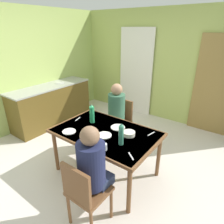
% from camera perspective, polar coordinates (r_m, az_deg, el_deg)
% --- Properties ---
extents(ground_plane, '(5.86, 5.86, 0.00)m').
position_cam_1_polar(ground_plane, '(3.50, -3.93, -13.17)').
color(ground_plane, beige).
extents(wall_back, '(4.40, 0.10, 2.50)m').
position_cam_1_polar(wall_back, '(4.81, 13.69, 12.91)').
color(wall_back, '#ACBD62').
rests_on(wall_back, ground_plane).
extents(wall_left, '(0.10, 3.38, 2.50)m').
position_cam_1_polar(wall_left, '(4.84, -19.58, 12.31)').
color(wall_left, '#A8C065').
rests_on(wall_left, ground_plane).
extents(door_wooden, '(0.80, 0.05, 2.00)m').
position_cam_1_polar(door_wooden, '(4.45, 27.92, 6.68)').
color(door_wooden, olive).
rests_on(door_wooden, ground_plane).
extents(curtain_panel, '(0.90, 0.03, 2.10)m').
position_cam_1_polar(curtain_panel, '(5.01, 6.95, 11.46)').
color(curtain_panel, white).
rests_on(curtain_panel, ground_plane).
extents(kitchen_counter, '(0.61, 1.90, 0.91)m').
position_cam_1_polar(kitchen_counter, '(4.72, -17.25, 2.17)').
color(kitchen_counter, brown).
rests_on(kitchen_counter, ground_plane).
extents(dining_table, '(1.47, 0.96, 0.73)m').
position_cam_1_polar(dining_table, '(2.82, -1.83, -6.88)').
color(dining_table, brown).
rests_on(dining_table, ground_plane).
extents(chair_near_diner, '(0.40, 0.40, 0.87)m').
position_cam_1_polar(chair_near_diner, '(2.24, -8.06, -22.17)').
color(chair_near_diner, brown).
rests_on(chair_near_diner, ground_plane).
extents(chair_far_diner, '(0.40, 0.40, 0.87)m').
position_cam_1_polar(chair_far_diner, '(3.65, 2.40, -2.27)').
color(chair_far_diner, brown).
rests_on(chair_far_diner, ground_plane).
extents(person_near_diner, '(0.30, 0.37, 0.77)m').
position_cam_1_polar(person_near_diner, '(2.12, -5.86, -14.77)').
color(person_near_diner, '#232C49').
rests_on(person_near_diner, ground_plane).
extents(person_far_diner, '(0.30, 0.37, 0.77)m').
position_cam_1_polar(person_far_diner, '(3.43, 1.20, 1.19)').
color(person_far_diner, '#406C43').
rests_on(person_far_diner, ground_plane).
extents(water_bottle_green_near, '(0.06, 0.06, 0.29)m').
position_cam_1_polar(water_bottle_green_near, '(2.43, 2.68, -6.66)').
color(water_bottle_green_near, '#3B876A').
rests_on(water_bottle_green_near, dining_table).
extents(water_bottle_green_far, '(0.08, 0.08, 0.30)m').
position_cam_1_polar(water_bottle_green_far, '(3.00, -5.92, -0.60)').
color(water_bottle_green_far, '#289D5B').
rests_on(water_bottle_green_far, dining_table).
extents(serving_bowl_center, '(0.17, 0.17, 0.05)m').
position_cam_1_polar(serving_bowl_center, '(2.69, 4.98, -6.32)').
color(serving_bowl_center, white).
rests_on(serving_bowl_center, dining_table).
extents(dinner_plate_near_left, '(0.19, 0.19, 0.01)m').
position_cam_1_polar(dinner_plate_near_left, '(2.84, -12.48, -5.60)').
color(dinner_plate_near_left, white).
rests_on(dinner_plate_near_left, dining_table).
extents(dinner_plate_near_right, '(0.20, 0.20, 0.01)m').
position_cam_1_polar(dinner_plate_near_right, '(2.68, -2.29, -6.84)').
color(dinner_plate_near_right, white).
rests_on(dinner_plate_near_right, dining_table).
extents(dinner_plate_far_center, '(0.21, 0.21, 0.01)m').
position_cam_1_polar(dinner_plate_far_center, '(2.88, 1.74, -4.54)').
color(dinner_plate_far_center, white).
rests_on(dinner_plate_far_center, dining_table).
extents(drinking_glass_by_near_diner, '(0.06, 0.06, 0.09)m').
position_cam_1_polar(drinking_glass_by_near_diner, '(2.37, -2.18, -10.23)').
color(drinking_glass_by_near_diner, silver).
rests_on(drinking_glass_by_near_diner, dining_table).
extents(cutlery_knife_near, '(0.04, 0.15, 0.00)m').
position_cam_1_polar(cutlery_knife_near, '(2.78, 11.43, -6.28)').
color(cutlery_knife_near, silver).
rests_on(cutlery_knife_near, dining_table).
extents(cutlery_fork_near, '(0.05, 0.15, 0.00)m').
position_cam_1_polar(cutlery_fork_near, '(3.19, -10.00, -2.03)').
color(cutlery_fork_near, silver).
rests_on(cutlery_fork_near, dining_table).
extents(cutlery_knife_far, '(0.13, 0.10, 0.00)m').
position_cam_1_polar(cutlery_knife_far, '(2.30, 5.61, -12.79)').
color(cutlery_knife_far, silver).
rests_on(cutlery_knife_far, dining_table).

